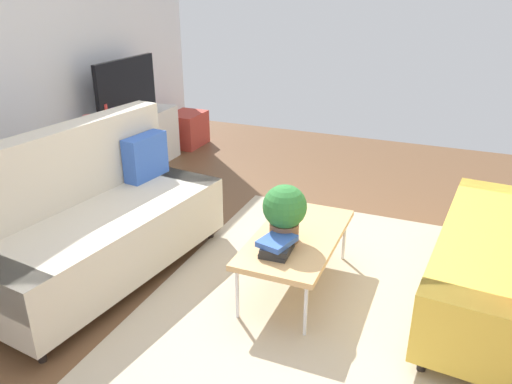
{
  "coord_description": "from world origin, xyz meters",
  "views": [
    {
      "loc": [
        -3.0,
        -0.98,
        2.06
      ],
      "look_at": [
        0.05,
        0.3,
        0.65
      ],
      "focal_mm": 35.06,
      "sensor_mm": 36.0,
      "label": 1
    }
  ],
  "objects": [
    {
      "name": "potted_plant",
      "position": [
        -0.16,
        0.01,
        0.64
      ],
      "size": [
        0.3,
        0.3,
        0.4
      ],
      "color": "brown",
      "rests_on": "coffee_table"
    },
    {
      "name": "coffee_table",
      "position": [
        -0.05,
        -0.05,
        0.39
      ],
      "size": [
        1.1,
        0.56,
        0.42
      ],
      "color": "tan",
      "rests_on": "ground_plane"
    },
    {
      "name": "bottle_1",
      "position": [
        1.18,
        2.42,
        0.73
      ],
      "size": [
        0.05,
        0.05,
        0.18
      ],
      "primitive_type": "cylinder",
      "color": "purple",
      "rests_on": "tv_console"
    },
    {
      "name": "table_book_0",
      "position": [
        -0.33,
        -0.01,
        0.43
      ],
      "size": [
        0.25,
        0.19,
        0.03
      ],
      "primitive_type": "cube",
      "rotation": [
        0.0,
        0.0,
        0.05
      ],
      "color": "#262626",
      "rests_on": "coffee_table"
    },
    {
      "name": "table_book_1",
      "position": [
        -0.33,
        -0.01,
        0.47
      ],
      "size": [
        0.26,
        0.21,
        0.04
      ],
      "primitive_type": "cube",
      "rotation": [
        0.0,
        0.0,
        0.14
      ],
      "color": "#262626",
      "rests_on": "table_book_0"
    },
    {
      "name": "couch_beige",
      "position": [
        -0.43,
        1.37,
        0.44
      ],
      "size": [
        1.99,
        1.06,
        1.1
      ],
      "rotation": [
        0.0,
        0.0,
        3.02
      ],
      "color": "beige",
      "rests_on": "ground_plane"
    },
    {
      "name": "tv_console",
      "position": [
        1.5,
        2.46,
        0.32
      ],
      "size": [
        1.4,
        0.44,
        0.64
      ],
      "primitive_type": "cube",
      "color": "silver",
      "rests_on": "ground_plane"
    },
    {
      "name": "tv",
      "position": [
        1.5,
        2.44,
        0.95
      ],
      "size": [
        1.0,
        0.2,
        0.64
      ],
      "color": "black",
      "rests_on": "tv_console"
    },
    {
      "name": "storage_trunk",
      "position": [
        2.6,
        2.36,
        0.22
      ],
      "size": [
        0.52,
        0.4,
        0.44
      ],
      "primitive_type": "cube",
      "color": "#B2382D",
      "rests_on": "ground_plane"
    },
    {
      "name": "table_book_2",
      "position": [
        -0.33,
        -0.01,
        0.5
      ],
      "size": [
        0.28,
        0.23,
        0.04
      ],
      "primitive_type": "cube",
      "rotation": [
        0.0,
        0.0,
        -0.24
      ],
      "color": "#3359B2",
      "rests_on": "table_book_1"
    },
    {
      "name": "bottle_0",
      "position": [
        1.09,
        2.42,
        0.76
      ],
      "size": [
        0.04,
        0.04,
        0.24
      ],
      "primitive_type": "cylinder",
      "color": "red",
      "rests_on": "tv_console"
    },
    {
      "name": "ground_plane",
      "position": [
        0.0,
        0.0,
        0.0
      ],
      "size": [
        7.68,
        7.68,
        0.0
      ],
      "primitive_type": "plane",
      "color": "brown"
    },
    {
      "name": "vase_0",
      "position": [
        0.92,
        2.51,
        0.72
      ],
      "size": [
        0.11,
        0.11,
        0.15
      ],
      "primitive_type": "cylinder",
      "color": "#B24C4C",
      "rests_on": "tv_console"
    },
    {
      "name": "area_rug",
      "position": [
        -0.1,
        -0.25,
        0.01
      ],
      "size": [
        2.9,
        2.2,
        0.01
      ],
      "primitive_type": "cube",
      "color": "tan",
      "rests_on": "ground_plane"
    }
  ]
}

